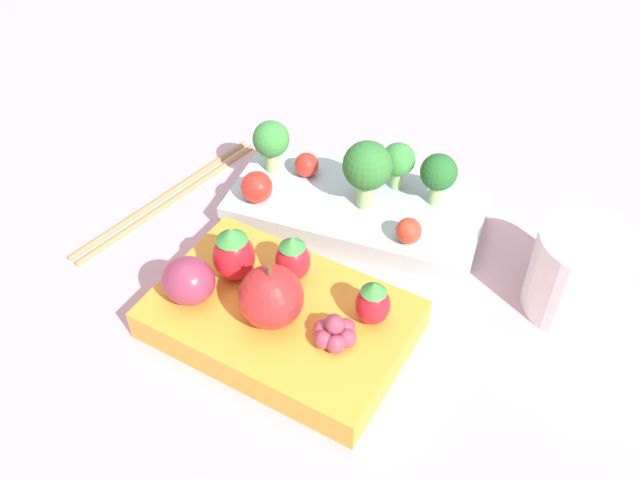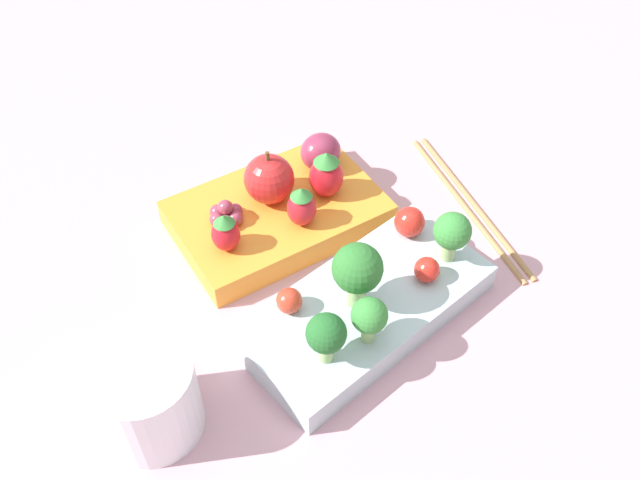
{
  "view_description": "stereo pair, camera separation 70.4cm",
  "coord_description": "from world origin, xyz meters",
  "px_view_note": "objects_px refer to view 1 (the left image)",
  "views": [
    {
      "loc": [
        0.18,
        -0.36,
        0.42
      ],
      "look_at": [
        -0.0,
        -0.01,
        0.04
      ],
      "focal_mm": 40.0,
      "sensor_mm": 36.0,
      "label": 1
    },
    {
      "loc": [
        0.24,
        0.33,
        0.49
      ],
      "look_at": [
        -0.0,
        -0.01,
        0.04
      ],
      "focal_mm": 40.0,
      "sensor_mm": 36.0,
      "label": 2
    }
  ],
  "objects_px": {
    "broccoli_floret_3": "(398,161)",
    "cherry_tomato_2": "(409,231)",
    "broccoli_floret_2": "(439,174)",
    "strawberry_1": "(293,258)",
    "strawberry_2": "(233,254)",
    "strawberry_0": "(373,303)",
    "grape_cluster": "(335,332)",
    "bento_box_savoury": "(351,210)",
    "broccoli_floret_1": "(271,141)",
    "cherry_tomato_1": "(257,187)",
    "broccoli_floret_0": "(367,168)",
    "apple": "(271,297)",
    "drinking_cup": "(580,273)",
    "chopsticks_pair": "(168,196)",
    "cherry_tomato_0": "(307,165)",
    "bento_box_fruit": "(284,320)",
    "plum": "(188,281)"
  },
  "relations": [
    {
      "from": "bento_box_fruit",
      "to": "plum",
      "type": "bearing_deg",
      "value": -163.05
    },
    {
      "from": "strawberry_0",
      "to": "strawberry_1",
      "type": "bearing_deg",
      "value": 170.06
    },
    {
      "from": "broccoli_floret_0",
      "to": "broccoli_floret_2",
      "type": "bearing_deg",
      "value": 30.36
    },
    {
      "from": "grape_cluster",
      "to": "bento_box_savoury",
      "type": "bearing_deg",
      "value": 110.23
    },
    {
      "from": "broccoli_floret_2",
      "to": "chopsticks_pair",
      "type": "relative_size",
      "value": 0.23
    },
    {
      "from": "cherry_tomato_0",
      "to": "plum",
      "type": "bearing_deg",
      "value": -93.51
    },
    {
      "from": "strawberry_1",
      "to": "strawberry_2",
      "type": "distance_m",
      "value": 0.04
    },
    {
      "from": "broccoli_floret_1",
      "to": "chopsticks_pair",
      "type": "xyz_separation_m",
      "value": [
        -0.08,
        -0.05,
        -0.05
      ]
    },
    {
      "from": "cherry_tomato_0",
      "to": "broccoli_floret_2",
      "type": "bearing_deg",
      "value": 7.87
    },
    {
      "from": "bento_box_savoury",
      "to": "broccoli_floret_1",
      "type": "relative_size",
      "value": 4.55
    },
    {
      "from": "broccoli_floret_2",
      "to": "cherry_tomato_0",
      "type": "relative_size",
      "value": 2.18
    },
    {
      "from": "broccoli_floret_0",
      "to": "cherry_tomato_1",
      "type": "distance_m",
      "value": 0.1
    },
    {
      "from": "bento_box_fruit",
      "to": "cherry_tomato_1",
      "type": "bearing_deg",
      "value": 128.63
    },
    {
      "from": "chopsticks_pair",
      "to": "broccoli_floret_0",
      "type": "bearing_deg",
      "value": 14.36
    },
    {
      "from": "bento_box_fruit",
      "to": "cherry_tomato_0",
      "type": "xyz_separation_m",
      "value": [
        -0.06,
        0.15,
        0.02
      ]
    },
    {
      "from": "strawberry_0",
      "to": "chopsticks_pair",
      "type": "distance_m",
      "value": 0.24
    },
    {
      "from": "strawberry_1",
      "to": "strawberry_0",
      "type": "bearing_deg",
      "value": -9.94
    },
    {
      "from": "cherry_tomato_0",
      "to": "broccoli_floret_3",
      "type": "bearing_deg",
      "value": 14.53
    },
    {
      "from": "broccoli_floret_3",
      "to": "strawberry_0",
      "type": "relative_size",
      "value": 1.14
    },
    {
      "from": "cherry_tomato_1",
      "to": "chopsticks_pair",
      "type": "relative_size",
      "value": 0.13
    },
    {
      "from": "broccoli_floret_2",
      "to": "drinking_cup",
      "type": "height_order",
      "value": "broccoli_floret_2"
    },
    {
      "from": "broccoli_floret_0",
      "to": "cherry_tomato_2",
      "type": "relative_size",
      "value": 2.91
    },
    {
      "from": "bento_box_savoury",
      "to": "grape_cluster",
      "type": "xyz_separation_m",
      "value": [
        0.05,
        -0.14,
        0.02
      ]
    },
    {
      "from": "broccoli_floret_3",
      "to": "cherry_tomato_0",
      "type": "relative_size",
      "value": 2.01
    },
    {
      "from": "apple",
      "to": "grape_cluster",
      "type": "xyz_separation_m",
      "value": [
        0.05,
        0.0,
        -0.02
      ]
    },
    {
      "from": "cherry_tomato_2",
      "to": "chopsticks_pair",
      "type": "height_order",
      "value": "cherry_tomato_2"
    },
    {
      "from": "cherry_tomato_2",
      "to": "broccoli_floret_3",
      "type": "bearing_deg",
      "value": 119.88
    },
    {
      "from": "broccoli_floret_2",
      "to": "broccoli_floret_3",
      "type": "height_order",
      "value": "broccoli_floret_2"
    },
    {
      "from": "bento_box_savoury",
      "to": "broccoli_floret_3",
      "type": "bearing_deg",
      "value": 48.44
    },
    {
      "from": "cherry_tomato_1",
      "to": "cherry_tomato_2",
      "type": "relative_size",
      "value": 1.27
    },
    {
      "from": "bento_box_savoury",
      "to": "broccoli_floret_1",
      "type": "xyz_separation_m",
      "value": [
        -0.08,
        0.0,
        0.04
      ]
    },
    {
      "from": "broccoli_floret_0",
      "to": "apple",
      "type": "height_order",
      "value": "broccoli_floret_0"
    },
    {
      "from": "broccoli_floret_3",
      "to": "cherry_tomato_2",
      "type": "bearing_deg",
      "value": -60.12
    },
    {
      "from": "strawberry_0",
      "to": "drinking_cup",
      "type": "bearing_deg",
      "value": 39.43
    },
    {
      "from": "broccoli_floret_2",
      "to": "cherry_tomato_1",
      "type": "xyz_separation_m",
      "value": [
        -0.14,
        -0.06,
        -0.02
      ]
    },
    {
      "from": "strawberry_0",
      "to": "grape_cluster",
      "type": "height_order",
      "value": "strawberry_0"
    },
    {
      "from": "broccoli_floret_1",
      "to": "bento_box_savoury",
      "type": "bearing_deg",
      "value": -3.52
    },
    {
      "from": "bento_box_fruit",
      "to": "broccoli_floret_2",
      "type": "height_order",
      "value": "broccoli_floret_2"
    },
    {
      "from": "bento_box_fruit",
      "to": "cherry_tomato_0",
      "type": "height_order",
      "value": "cherry_tomato_0"
    },
    {
      "from": "strawberry_0",
      "to": "cherry_tomato_2",
      "type": "bearing_deg",
      "value": 94.45
    },
    {
      "from": "cherry_tomato_2",
      "to": "drinking_cup",
      "type": "bearing_deg",
      "value": 6.3
    },
    {
      "from": "strawberry_1",
      "to": "grape_cluster",
      "type": "xyz_separation_m",
      "value": [
        0.05,
        -0.04,
        -0.01
      ]
    },
    {
      "from": "broccoli_floret_0",
      "to": "chopsticks_pair",
      "type": "relative_size",
      "value": 0.3
    },
    {
      "from": "apple",
      "to": "strawberry_0",
      "type": "xyz_separation_m",
      "value": [
        0.06,
        0.03,
        -0.0
      ]
    },
    {
      "from": "strawberry_1",
      "to": "broccoli_floret_1",
      "type": "bearing_deg",
      "value": 125.95
    },
    {
      "from": "broccoli_floret_3",
      "to": "strawberry_1",
      "type": "relative_size",
      "value": 1.07
    },
    {
      "from": "cherry_tomato_0",
      "to": "strawberry_1",
      "type": "distance_m",
      "value": 0.12
    },
    {
      "from": "broccoli_floret_0",
      "to": "strawberry_2",
      "type": "distance_m",
      "value": 0.13
    },
    {
      "from": "cherry_tomato_0",
      "to": "bento_box_fruit",
      "type": "bearing_deg",
      "value": -69.05
    },
    {
      "from": "broccoli_floret_3",
      "to": "chopsticks_pair",
      "type": "bearing_deg",
      "value": -157.33
    }
  ]
}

